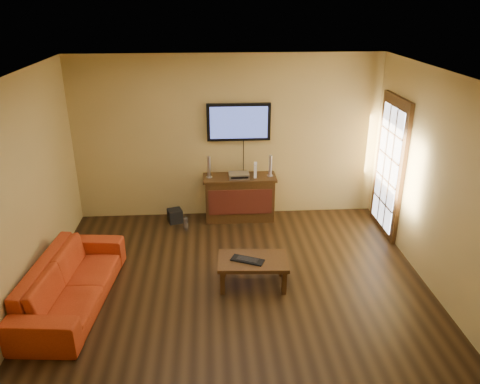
{
  "coord_description": "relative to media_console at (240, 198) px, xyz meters",
  "views": [
    {
      "loc": [
        -0.3,
        -4.89,
        3.5
      ],
      "look_at": [
        0.09,
        0.8,
        1.1
      ],
      "focal_mm": 35.0,
      "sensor_mm": 36.0,
      "label": 1
    }
  ],
  "objects": [
    {
      "name": "ground_plane",
      "position": [
        -0.18,
        -2.26,
        -0.38
      ],
      "size": [
        5.0,
        5.0,
        0.0
      ],
      "primitive_type": "plane",
      "color": "black",
      "rests_on": "ground"
    },
    {
      "name": "room_walls",
      "position": [
        -0.18,
        -1.64,
        1.31
      ],
      "size": [
        5.0,
        5.0,
        5.0
      ],
      "color": "tan",
      "rests_on": "ground"
    },
    {
      "name": "french_door",
      "position": [
        2.27,
        -0.56,
        0.67
      ],
      "size": [
        0.07,
        1.02,
        2.22
      ],
      "color": "#331D0B",
      "rests_on": "ground"
    },
    {
      "name": "media_console",
      "position": [
        0.0,
        0.0,
        0.0
      ],
      "size": [
        1.2,
        0.46,
        0.76
      ],
      "color": "#331D0B",
      "rests_on": "ground"
    },
    {
      "name": "television",
      "position": [
        -0.0,
        0.19,
        1.24
      ],
      "size": [
        1.03,
        0.08,
        0.61
      ],
      "color": "black",
      "rests_on": "ground"
    },
    {
      "name": "coffee_table",
      "position": [
        0.04,
        -1.99,
        -0.06
      ],
      "size": [
        0.93,
        0.59,
        0.38
      ],
      "color": "#331D0B",
      "rests_on": "ground"
    },
    {
      "name": "sofa",
      "position": [
        -2.2,
        -2.23,
        0.01
      ],
      "size": [
        0.78,
        2.06,
        0.79
      ],
      "primitive_type": "imported",
      "rotation": [
        0.0,
        0.0,
        1.47
      ],
      "color": "#B43714",
      "rests_on": "ground"
    },
    {
      "name": "speaker_left",
      "position": [
        -0.5,
        -0.0,
        0.54
      ],
      "size": [
        0.1,
        0.1,
        0.36
      ],
      "color": "silver",
      "rests_on": "media_console"
    },
    {
      "name": "speaker_right",
      "position": [
        0.51,
        0.0,
        0.54
      ],
      "size": [
        0.1,
        0.1,
        0.36
      ],
      "color": "silver",
      "rests_on": "media_console"
    },
    {
      "name": "av_receiver",
      "position": [
        -0.01,
        -0.03,
        0.41
      ],
      "size": [
        0.33,
        0.24,
        0.08
      ],
      "primitive_type": "cube",
      "rotation": [
        0.0,
        0.0,
        0.02
      ],
      "color": "silver",
      "rests_on": "media_console"
    },
    {
      "name": "game_console",
      "position": [
        0.26,
        -0.01,
        0.49
      ],
      "size": [
        0.07,
        0.17,
        0.23
      ],
      "primitive_type": "cube",
      "rotation": [
        0.0,
        0.0,
        -0.13
      ],
      "color": "white",
      "rests_on": "media_console"
    },
    {
      "name": "subwoofer",
      "position": [
        -1.08,
        -0.07,
        -0.27
      ],
      "size": [
        0.28,
        0.28,
        0.22
      ],
      "primitive_type": "cube",
      "rotation": [
        0.0,
        0.0,
        0.31
      ],
      "color": "black",
      "rests_on": "ground"
    },
    {
      "name": "bottle",
      "position": [
        -0.89,
        -0.35,
        -0.28
      ],
      "size": [
        0.08,
        0.08,
        0.23
      ],
      "color": "white",
      "rests_on": "ground"
    },
    {
      "name": "keyboard",
      "position": [
        -0.03,
        -2.02,
        0.01
      ],
      "size": [
        0.45,
        0.32,
        0.03
      ],
      "color": "black",
      "rests_on": "coffee_table"
    }
  ]
}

